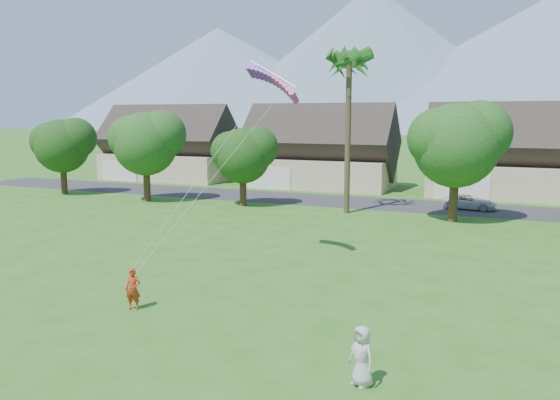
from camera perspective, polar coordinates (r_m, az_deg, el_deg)
The scene contains 10 objects.
ground at distance 17.15m, azimuth -13.49°, elevation -17.56°, with size 500.00×500.00×0.00m, color #2D6019.
street at distance 47.84m, azimuth 11.03°, elevation -0.41°, with size 90.00×7.00×0.01m, color #2D2D30.
kite_flyer at distance 22.38m, azimuth -15.10°, elevation -8.98°, with size 0.60×0.40×1.65m, color #B02F14.
watcher at distance 16.08m, azimuth 8.54°, elevation -15.82°, with size 0.86×0.56×1.75m, color #B8B8B3.
parked_car at distance 46.92m, azimuth 19.20°, elevation -0.20°, with size 1.94×4.22×1.17m, color silver.
mountain_ridge at distance 273.19m, azimuth 23.19°, elevation 12.66°, with size 540.00×240.00×70.00m.
houses_row at distance 56.16m, azimuth 13.47°, elevation 4.40°, with size 72.75×8.19×8.86m.
tree_row at distance 41.65m, azimuth 8.01°, elevation 5.08°, with size 62.27×6.67×8.45m.
fan_palm at distance 42.56m, azimuth 7.26°, elevation 14.49°, with size 3.00×3.00×13.80m.
parafoil_kite at distance 27.44m, azimuth -0.54°, elevation 12.49°, with size 3.14×1.19×0.50m.
Camera 1 is at (9.22, -12.34, 7.56)m, focal length 35.00 mm.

